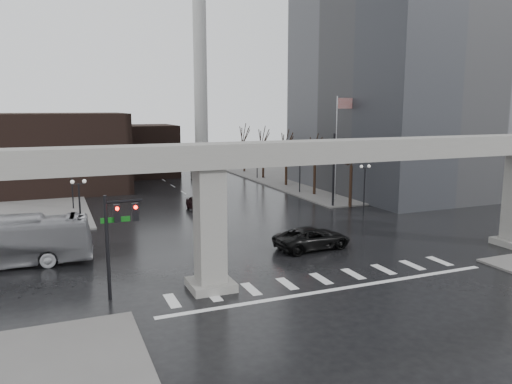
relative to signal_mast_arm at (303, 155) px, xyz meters
The scene contains 23 objects.
ground 21.64m from the signal_mast_arm, 115.57° to the right, with size 160.00×160.00×0.00m, color black.
sidewalk_ne 24.86m from the signal_mast_arm, 45.33° to the left, with size 28.00×36.00×0.15m, color #62605E.
elevated_guideway 20.35m from the signal_mast_arm, 112.35° to the right, with size 48.00×2.60×8.70m.
office_tower 25.36m from the signal_mast_arm, 20.75° to the left, with size 22.00×26.00×42.00m, color #57585C.
building_far_left 32.68m from the signal_mast_arm, 134.74° to the left, with size 16.00×14.00×10.00m, color black.
building_far_mid 35.02m from the signal_mast_arm, 108.32° to the left, with size 10.00×10.00×8.00m, color black.
smokestack 28.38m from the signal_mast_arm, 96.28° to the left, with size 3.60×3.60×30.00m.
signal_mast_arm is the anchor object (origin of this frame).
signal_left_pole 28.09m from the signal_mast_arm, 139.26° to the right, with size 2.30×0.30×6.00m.
flagpole_assembly 7.27m from the signal_mast_arm, 26.93° to the left, with size 2.06×0.12×12.00m.
lamp_right_0 6.99m from the signal_mast_arm, 46.80° to the right, with size 1.22×0.32×5.11m.
lamp_right_1 10.51m from the signal_mast_arm, 63.90° to the left, with size 1.22×0.32×5.11m.
lamp_right_2 23.75m from the signal_mast_arm, 79.01° to the left, with size 1.22×0.32×5.11m.
lamp_left_0 23.12m from the signal_mast_arm, 167.96° to the right, with size 1.22×0.32×5.11m.
lamp_left_1 24.42m from the signal_mast_arm, 157.75° to the left, with size 1.22×0.32×5.11m.
lamp_left_2 32.40m from the signal_mast_arm, 134.11° to the left, with size 1.22×0.32×5.11m.
tree_right_0 6.37m from the signal_mast_arm, ahead, with size 1.09×1.58×7.50m.
tree_right_1 9.57m from the signal_mast_arm, 52.50° to the left, with size 1.09×1.61×7.67m.
tree_right_2 16.45m from the signal_mast_arm, 70.00° to the left, with size 1.10×1.63×7.85m.
tree_right_3 24.04m from the signal_mast_arm, 76.58° to the left, with size 1.11×1.66×8.02m.
tree_right_4 31.83m from the signal_mast_arm, 79.94° to the left, with size 1.12×1.69×8.19m.
pickup_truck 15.73m from the signal_mast_arm, 114.54° to the right, with size 2.79×6.05×1.68m, color black.
far_car 12.15m from the signal_mast_arm, 159.22° to the left, with size 1.72×4.27×1.46m, color black.
Camera 1 is at (-15.41, -27.42, 10.75)m, focal length 35.00 mm.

